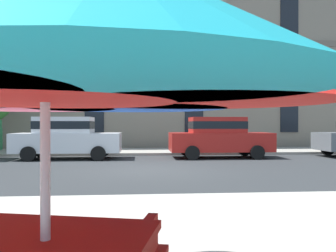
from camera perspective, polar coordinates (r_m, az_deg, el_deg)
ground_plane at (r=11.23m, az=-3.33°, el=-7.25°), size 120.00×120.00×0.00m
sidewalk_far at (r=17.98m, az=-3.79°, el=-4.22°), size 56.00×3.60×0.12m
apartment_building at (r=26.92m, az=-4.04°, el=14.32°), size 46.50×12.08×16.00m
sedan_white at (r=15.16m, az=-16.41°, el=-1.70°), size 4.40×1.98×1.78m
sedan_red at (r=15.22m, az=8.44°, el=-1.68°), size 4.40×1.98×1.78m
patio_umbrella at (r=2.24m, az=-19.72°, el=10.36°), size 3.57×3.31×2.19m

